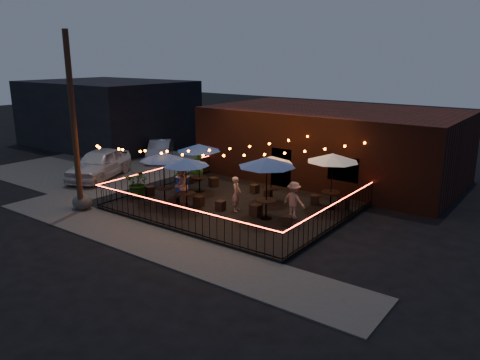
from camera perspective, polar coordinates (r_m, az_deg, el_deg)
The scene contains 39 objects.
ground at distance 20.49m, azimuth -3.91°, elevation -4.83°, with size 110.00×110.00×0.00m, color black.
patio at distance 21.94m, azimuth -0.53°, elevation -3.24°, with size 10.00×8.00×0.15m, color black.
sidewalk at distance 18.30m, azimuth -10.56°, elevation -7.46°, with size 18.00×2.50×0.05m, color #3E3B39.
parking_lot at distance 31.60m, azimuth -15.91°, elevation 1.73°, with size 11.00×12.00×0.02m, color #3E3B39.
brick_building at distance 27.65m, azimuth 11.20°, elevation 4.40°, with size 14.00×8.00×4.00m.
background_building at distance 38.89m, azimuth -15.83°, elevation 7.86°, with size 12.00×9.00×5.00m, color black.
utility_pole at distance 21.82m, azimuth -19.62°, elevation 6.39°, with size 0.26×0.26×8.00m, color #3A2817.
fence_front at distance 18.88m, azimuth -7.89°, elevation -4.55°, with size 10.00×0.04×1.04m.
fence_left at distance 24.99m, azimuth -9.73°, elevation 0.22°, with size 0.04×8.00×1.04m.
fence_right at distance 19.32m, azimuth 11.42°, elevation -4.27°, with size 0.04×8.00×1.04m.
festoon_lights at distance 21.69m, azimuth -3.16°, elevation 3.21°, with size 10.02×8.72×1.32m.
cafe_table_0 at distance 21.93m, azimuth -9.36°, elevation 2.76°, with size 2.57×2.57×2.43m.
cafe_table_1 at distance 23.62m, azimuth -5.06°, elevation 3.88°, with size 2.99×2.99×2.48m.
cafe_table_2 at distance 20.95m, azimuth -6.64°, elevation 2.14°, with size 2.59×2.59×2.37m.
cafe_table_3 at distance 21.90m, azimuth 3.86°, elevation 2.43°, with size 2.58×2.58×2.23m.
cafe_table_4 at distance 19.46m, azimuth 3.29°, elevation 2.10°, with size 3.11×3.11×2.69m.
cafe_table_5 at distance 21.18m, azimuth 11.23°, elevation 2.60°, with size 2.55×2.55×2.57m.
bistro_chair_0 at distance 23.75m, azimuth -10.94°, elevation -1.32°, with size 0.39×0.39×0.46m, color black.
bistro_chair_1 at distance 21.78m, azimuth -8.04°, elevation -2.68°, with size 0.39×0.39×0.47m, color black.
bistro_chair_2 at distance 25.71m, azimuth -6.00°, elevation 0.09°, with size 0.36×0.36×0.43m, color black.
bistro_chair_3 at distance 24.97m, azimuth -3.26°, elevation -0.24°, with size 0.41×0.41×0.48m, color black.
bistro_chair_4 at distance 21.72m, azimuth -5.05°, elevation -2.60°, with size 0.41×0.41×0.49m, color black.
bistro_chair_5 at distance 21.15m, azimuth -2.38°, elevation -3.12°, with size 0.37×0.37×0.43m, color black.
bistro_chair_6 at distance 23.76m, azimuth 1.79°, elevation -1.07°, with size 0.37×0.37×0.43m, color black.
bistro_chair_7 at distance 22.95m, azimuth 3.45°, elevation -1.71°, with size 0.35×0.35×0.41m, color black.
bistro_chair_8 at distance 20.37m, azimuth 1.95°, elevation -3.71°, with size 0.43×0.43×0.51m, color black.
bistro_chair_9 at distance 19.34m, azimuth 5.78°, elevation -4.97°, with size 0.35×0.35×0.42m, color black.
bistro_chair_10 at distance 22.23m, azimuth 9.11°, elevation -2.39°, with size 0.37×0.37×0.44m, color black.
bistro_chair_11 at distance 21.91m, azimuth 12.48°, elevation -2.76°, with size 0.40×0.40×0.48m, color black.
patron_a at distance 20.89m, azimuth -0.43°, elevation -1.70°, with size 0.57×0.38×1.58m, color #D9B390.
patron_b at distance 21.78m, azimuth -7.25°, elevation -0.73°, with size 0.90×0.71×1.86m, color tan.
patron_c at distance 20.09m, azimuth 6.57°, elevation -2.44°, with size 1.04×0.60×1.60m, color beige.
potted_shrub_a at distance 23.42m, azimuth -12.29°, elevation -0.39°, with size 1.29×1.12×1.43m, color #0C370A.
potted_shrub_b at distance 25.18m, azimuth -7.21°, elevation 0.89°, with size 0.78×0.63×1.41m, color #144015.
potted_shrub_c at distance 26.20m, azimuth -5.33°, elevation 1.49°, with size 0.79×0.79×1.41m, color #0D380F.
cooler at distance 24.13m, azimuth -6.99°, elevation -0.46°, with size 0.70×0.59×0.80m.
boulder at distance 22.82m, azimuth -18.68°, elevation -2.55°, with size 0.94×0.80×0.74m, color #41413C.
car_white at distance 28.24m, azimuth -16.78°, elevation 1.89°, with size 2.01×5.01×1.71m, color silver.
car_silver at distance 32.40m, azimuth -9.72°, elevation 3.61°, with size 1.43×4.10×1.35m, color #A3A5AB.
Camera 1 is at (12.56, -14.63, 6.92)m, focal length 35.00 mm.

